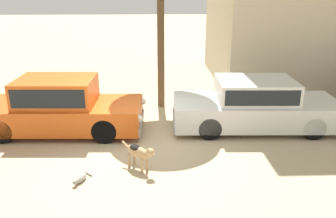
{
  "coord_description": "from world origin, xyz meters",
  "views": [
    {
      "loc": [
        0.42,
        -8.31,
        3.98
      ],
      "look_at": [
        0.75,
        0.2,
        0.9
      ],
      "focal_mm": 37.32,
      "sensor_mm": 36.0,
      "label": 1
    }
  ],
  "objects_px": {
    "parked_sedan_nearest": "(59,106)",
    "parked_sedan_second": "(255,104)",
    "stray_cat": "(80,178)",
    "stray_dog_spotted": "(139,152)"
  },
  "relations": [
    {
      "from": "parked_sedan_nearest",
      "to": "parked_sedan_second",
      "type": "relative_size",
      "value": 0.97
    },
    {
      "from": "stray_cat",
      "to": "parked_sedan_second",
      "type": "bearing_deg",
      "value": 142.34
    },
    {
      "from": "parked_sedan_nearest",
      "to": "parked_sedan_second",
      "type": "height_order",
      "value": "parked_sedan_nearest"
    },
    {
      "from": "stray_dog_spotted",
      "to": "stray_cat",
      "type": "bearing_deg",
      "value": -115.75
    },
    {
      "from": "parked_sedan_nearest",
      "to": "stray_cat",
      "type": "relative_size",
      "value": 7.72
    },
    {
      "from": "parked_sedan_nearest",
      "to": "stray_cat",
      "type": "height_order",
      "value": "parked_sedan_nearest"
    },
    {
      "from": "stray_dog_spotted",
      "to": "stray_cat",
      "type": "height_order",
      "value": "stray_dog_spotted"
    },
    {
      "from": "stray_dog_spotted",
      "to": "parked_sedan_nearest",
      "type": "bearing_deg",
      "value": 178.42
    },
    {
      "from": "stray_cat",
      "to": "parked_sedan_nearest",
      "type": "bearing_deg",
      "value": -138.42
    },
    {
      "from": "parked_sedan_second",
      "to": "stray_cat",
      "type": "distance_m",
      "value": 5.32
    }
  ]
}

